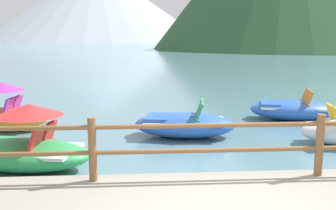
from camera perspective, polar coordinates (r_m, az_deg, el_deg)
name	(u,v)px	position (r m, az deg, el deg)	size (l,w,h in m)	color
ground_plane	(149,57)	(44.22, -2.72, 6.87)	(200.00, 200.00, 0.00)	slate
dock_railing	(208,141)	(5.98, 5.76, -5.12)	(23.92, 0.12, 0.95)	brown
pedal_boat_2	(293,109)	(12.47, 17.32, -0.59)	(2.72, 1.76, 0.91)	blue
pedal_boat_3	(26,148)	(8.07, -19.58, -5.72)	(2.73, 1.82, 1.26)	green
pedal_boat_5	(184,124)	(9.96, 2.28, -2.76)	(2.64, 1.65, 0.91)	blue
pedal_boat_6	(0,114)	(11.61, -22.74, -1.22)	(2.73, 1.60, 1.27)	orange
distant_peak	(97,3)	(126.61, -10.03, 14.04)	(66.70, 66.70, 22.77)	#A8B2C1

